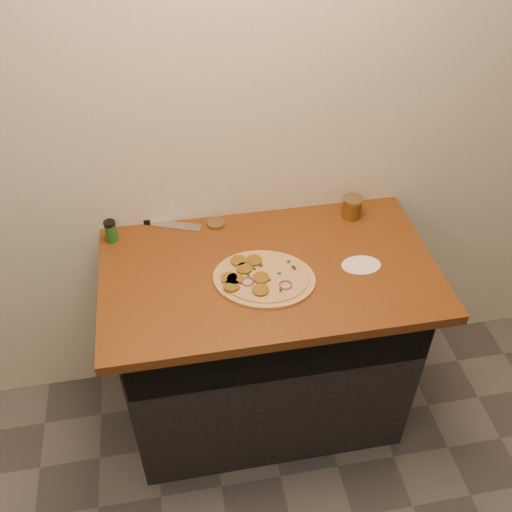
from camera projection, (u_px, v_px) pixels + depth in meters
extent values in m
cube|color=beige|center=(252.00, 109.00, 1.98)|extent=(4.00, 0.02, 2.70)
cube|color=black|center=(266.00, 345.00, 2.37)|extent=(1.10, 0.60, 0.86)
cube|color=brown|center=(269.00, 271.00, 2.05)|extent=(1.20, 0.70, 0.04)
cylinder|color=tan|center=(264.00, 279.00, 1.99)|extent=(0.44, 0.44, 0.01)
cylinder|color=beige|center=(264.00, 277.00, 1.98)|extent=(0.38, 0.38, 0.00)
cylinder|color=brown|center=(261.00, 278.00, 1.97)|extent=(0.06, 0.06, 0.01)
cylinder|color=brown|center=(260.00, 290.00, 1.92)|extent=(0.06, 0.06, 0.01)
cylinder|color=brown|center=(235.00, 279.00, 1.96)|extent=(0.06, 0.06, 0.01)
cylinder|color=brown|center=(238.00, 261.00, 2.03)|extent=(0.06, 0.06, 0.01)
cylinder|color=brown|center=(229.00, 278.00, 1.97)|extent=(0.06, 0.06, 0.01)
cylinder|color=brown|center=(254.00, 260.00, 2.03)|extent=(0.06, 0.06, 0.01)
cylinder|color=brown|center=(244.00, 268.00, 2.00)|extent=(0.06, 0.06, 0.01)
cylinder|color=brown|center=(232.00, 286.00, 1.94)|extent=(0.06, 0.06, 0.01)
torus|color=#782D5E|center=(243.00, 268.00, 2.01)|extent=(0.05, 0.05, 0.01)
torus|color=#782D5E|center=(248.00, 281.00, 1.96)|extent=(0.05, 0.05, 0.01)
torus|color=#782D5E|center=(286.00, 285.00, 1.94)|extent=(0.05, 0.05, 0.01)
cube|color=black|center=(266.00, 276.00, 1.98)|extent=(0.02, 0.01, 0.00)
cube|color=black|center=(261.00, 266.00, 2.02)|extent=(0.02, 0.01, 0.00)
cube|color=black|center=(289.00, 262.00, 2.03)|extent=(0.02, 0.01, 0.00)
cube|color=black|center=(279.00, 273.00, 1.99)|extent=(0.01, 0.01, 0.00)
cube|color=black|center=(293.00, 267.00, 2.01)|extent=(0.01, 0.01, 0.00)
cube|color=black|center=(254.00, 269.00, 2.01)|extent=(0.01, 0.01, 0.00)
cube|color=black|center=(256.00, 278.00, 1.97)|extent=(0.01, 0.01, 0.00)
cube|color=black|center=(235.00, 279.00, 1.97)|extent=(0.01, 0.01, 0.00)
cube|color=black|center=(295.00, 269.00, 2.01)|extent=(0.02, 0.01, 0.00)
cube|color=black|center=(234.00, 286.00, 1.94)|extent=(0.01, 0.01, 0.00)
cube|color=black|center=(234.00, 275.00, 1.98)|extent=(0.02, 0.01, 0.00)
cube|color=black|center=(269.00, 280.00, 1.96)|extent=(0.02, 0.01, 0.00)
cube|color=black|center=(249.00, 276.00, 1.98)|extent=(0.01, 0.01, 0.00)
cube|color=black|center=(281.00, 290.00, 1.93)|extent=(0.01, 0.01, 0.00)
cube|color=#B7BAC1|center=(173.00, 225.00, 2.21)|extent=(0.22, 0.12, 0.01)
cube|color=black|center=(136.00, 219.00, 2.23)|extent=(0.12, 0.07, 0.02)
cylinder|color=#9C885A|center=(216.00, 223.00, 2.21)|extent=(0.09, 0.09, 0.02)
cylinder|color=maroon|center=(352.00, 209.00, 2.24)|extent=(0.08, 0.08, 0.07)
cylinder|color=#9C885A|center=(353.00, 200.00, 2.21)|extent=(0.08, 0.08, 0.01)
cylinder|color=#1C5920|center=(111.00, 233.00, 2.12)|extent=(0.04, 0.04, 0.08)
cylinder|color=black|center=(109.00, 223.00, 2.10)|extent=(0.04, 0.04, 0.01)
cylinder|color=white|center=(361.00, 265.00, 2.05)|extent=(0.15, 0.15, 0.00)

